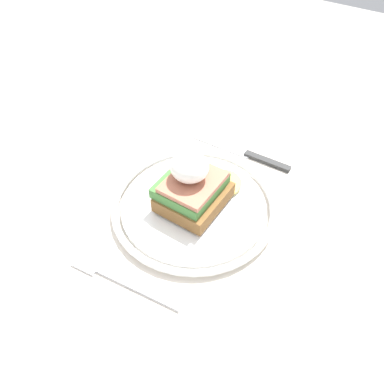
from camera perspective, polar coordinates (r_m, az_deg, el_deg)
ground_plane at (r=1.21m, az=0.91°, el=-24.81°), size 6.00×6.00×0.00m
dining_table at (r=0.67m, az=1.50°, el=-8.08°), size 0.94×0.72×0.72m
plate at (r=0.56m, az=0.00°, el=-1.94°), size 0.24×0.24×0.02m
sandwich at (r=0.53m, az=-0.06°, el=1.07°), size 0.13×0.09×0.09m
fork at (r=0.50m, az=-10.99°, el=-12.96°), size 0.03×0.16×0.00m
knife at (r=0.65m, az=8.57°, el=5.67°), size 0.02×0.18×0.01m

